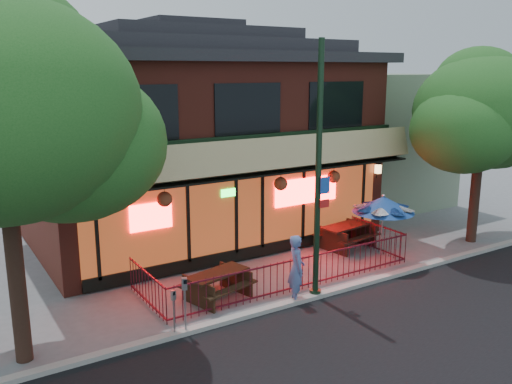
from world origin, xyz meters
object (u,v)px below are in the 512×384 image
patio_umbrella (383,204)px  parking_meter_far (174,305)px  picnic_table_left (218,281)px  street_light (318,187)px  picnic_table_right (347,233)px  pedestrian (297,268)px  parking_meter_near (185,296)px  street_tree_right (482,106)px

patio_umbrella → parking_meter_far: bearing=-171.5°
picnic_table_left → street_light: bearing=-29.1°
picnic_table_right → pedestrian: bearing=-147.0°
patio_umbrella → pedestrian: size_ratio=1.21×
parking_meter_near → patio_umbrella: bearing=8.8°
picnic_table_left → picnic_table_right: bearing=13.9°
street_light → patio_umbrella: size_ratio=3.07×
street_light → parking_meter_far: street_light is taller
street_light → pedestrian: street_light is taller
patio_umbrella → parking_meter_near: size_ratio=1.59×
pedestrian → picnic_table_right: bearing=-34.8°
street_tree_right → pedestrian: (-8.67, -0.94, -4.02)m
patio_umbrella → parking_meter_far: 8.06m
street_tree_right → parking_meter_far: bearing=-175.1°
parking_meter_near → picnic_table_left: bearing=40.9°
picnic_table_left → parking_meter_far: size_ratio=1.75×
picnic_table_right → street_tree_right: bearing=-22.2°
patio_umbrella → pedestrian: (-4.23, -1.05, -1.00)m
street_light → patio_umbrella: bearing=17.0°
street_light → pedestrian: bearing=175.2°
street_tree_right → picnic_table_left: street_tree_right is taller
picnic_table_left → patio_umbrella: (5.98, -0.22, 1.44)m
picnic_table_left → parking_meter_far: parking_meter_far is taller
parking_meter_near → parking_meter_far: parking_meter_near is taller
patio_umbrella → street_light: bearing=-163.0°
picnic_table_left → picnic_table_right: (5.98, 1.48, 0.05)m
street_tree_right → parking_meter_near: 12.73m
street_tree_right → patio_umbrella: bearing=178.5°
street_tree_right → picnic_table_right: street_tree_right is taller
street_light → picnic_table_left: bearing=150.9°
picnic_table_left → picnic_table_right: picnic_table_right is taller
picnic_table_right → parking_meter_near: parking_meter_near is taller
street_light → parking_meter_near: street_light is taller
street_tree_right → parking_meter_near: size_ratio=4.91×
street_light → picnic_table_left: street_light is taller
picnic_table_left → street_tree_right: bearing=-1.8°
pedestrian → picnic_table_left: bearing=76.2°
picnic_table_right → picnic_table_left: bearing=-166.1°
street_light → parking_meter_near: 4.56m
picnic_table_left → patio_umbrella: bearing=-2.1°
pedestrian → parking_meter_far: pedestrian is taller
street_tree_right → picnic_table_right: 6.52m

